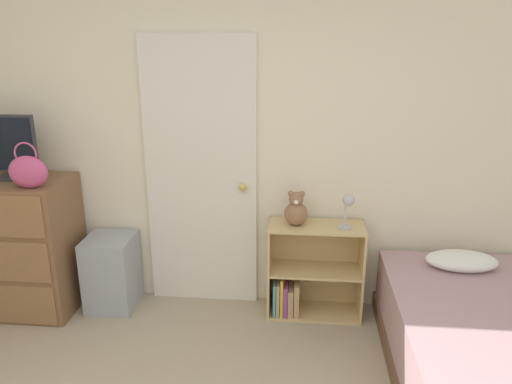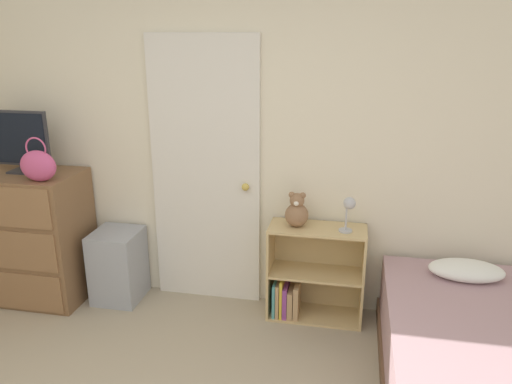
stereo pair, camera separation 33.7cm
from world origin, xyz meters
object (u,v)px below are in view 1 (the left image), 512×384
desk_lamp (348,205)px  bed (490,358)px  dresser (15,245)px  bookshelf (307,276)px  handbag (28,171)px  teddy_bear (296,210)px  storage_bin (112,272)px  tv (3,146)px

desk_lamp → bed: (0.79, -0.76, -0.65)m
dresser → bookshelf: size_ratio=1.44×
dresser → handbag: handbag is taller
teddy_bear → dresser: bearing=-176.8°
storage_bin → teddy_bear: 1.50m
handbag → bookshelf: handbag is taller
storage_bin → teddy_bear: teddy_bear is taller
bookshelf → teddy_bear: 0.53m
handbag → storage_bin: size_ratio=0.56×
teddy_bear → desk_lamp: same height
dresser → bookshelf: bearing=3.3°
tv → teddy_bear: 2.13m
desk_lamp → dresser: bearing=-178.2°
tv → handbag: tv is taller
storage_bin → desk_lamp: size_ratio=2.22×
handbag → storage_bin: bearing=30.7°
bookshelf → teddy_bear: size_ratio=2.78×
handbag → bed: size_ratio=0.17×
dresser → storage_bin: size_ratio=1.81×
teddy_bear → desk_lamp: size_ratio=1.00×
desk_lamp → tv: bearing=-178.9°
tv → storage_bin: (0.69, 0.05, -0.98)m
handbag → teddy_bear: bearing=8.8°
handbag → desk_lamp: 2.19m
tv → teddy_bear: tv is taller
dresser → tv: 0.76m
teddy_bear → bed: (1.15, -0.80, -0.58)m
bed → teddy_bear: bearing=145.2°
teddy_bear → desk_lamp: 0.37m
tv → storage_bin: bearing=4.3°
dresser → handbag: bearing=-29.5°
tv → handbag: size_ratio=1.56×
dresser → handbag: 0.71m
bookshelf → desk_lamp: 0.65m
tv → teddy_bear: size_ratio=1.94×
tv → storage_bin: 1.20m
bookshelf → desk_lamp: bearing=-10.3°
handbag → teddy_bear: (1.81, 0.28, -0.32)m
bookshelf → teddy_bear: teddy_bear is taller
dresser → tv: (0.01, 0.03, 0.76)m
tv → bed: (3.23, -0.71, -1.02)m
tv → teddy_bear: bearing=2.4°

